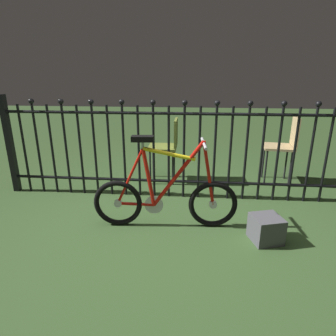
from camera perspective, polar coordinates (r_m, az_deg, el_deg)
The scene contains 6 objects.
ground_plane at distance 2.82m, azimuth -0.17°, elevation -12.24°, with size 20.00×20.00×0.00m, color #334F26.
iron_fence at distance 3.34m, azimuth -0.27°, elevation 4.03°, with size 4.06×0.07×1.20m.
bicycle at distance 2.77m, azimuth -0.61°, elevation -5.82°, with size 1.39×0.40×0.90m.
chair_olive at distance 3.87m, azimuth 0.00°, elevation 4.92°, with size 0.38×0.38×0.86m.
chair_tan at distance 4.11m, azimuth 22.16°, elevation 4.68°, with size 0.43×0.42×0.90m.
display_crate at distance 2.76m, azimuth 18.81°, elevation -11.31°, with size 0.25×0.25×0.24m, color #4C4C51.
Camera 1 is at (0.23, -2.41, 1.44)m, focal length 30.82 mm.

